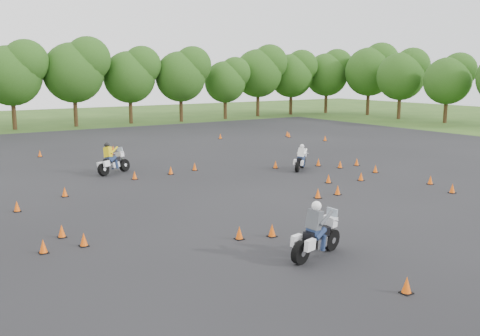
{
  "coord_description": "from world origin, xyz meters",
  "views": [
    {
      "loc": [
        -14.23,
        -17.6,
        5.89
      ],
      "look_at": [
        0.0,
        4.0,
        1.2
      ],
      "focal_mm": 40.0,
      "sensor_mm": 36.0,
      "label": 1
    }
  ],
  "objects": [
    {
      "name": "asphalt_pad",
      "position": [
        0.0,
        6.0,
        0.01
      ],
      "size": [
        62.0,
        62.0,
        0.0
      ],
      "primitive_type": "plane",
      "color": "black",
      "rests_on": "ground"
    },
    {
      "name": "traffic_cones",
      "position": [
        0.36,
        6.03,
        0.23
      ],
      "size": [
        36.29,
        33.01,
        0.45
      ],
      "color": "#E95309",
      "rests_on": "asphalt_pad"
    },
    {
      "name": "rider_yellow",
      "position": [
        -3.48,
        11.95,
        0.94
      ],
      "size": [
        2.5,
        1.71,
        1.87
      ],
      "primitive_type": null,
      "rotation": [
        0.0,
        0.0,
        0.44
      ],
      "color": "gold",
      "rests_on": "ground"
    },
    {
      "name": "rider_white",
      "position": [
        6.28,
        6.95,
        0.81
      ],
      "size": [
        2.03,
        1.78,
        1.6
      ],
      "primitive_type": null,
      "rotation": [
        0.0,
        0.0,
        0.66
      ],
      "color": "white",
      "rests_on": "ground"
    },
    {
      "name": "rider_grey",
      "position": [
        -3.17,
        -5.23,
        0.96
      ],
      "size": [
        2.57,
        1.36,
        1.9
      ],
      "primitive_type": null,
      "rotation": [
        0.0,
        0.0,
        0.26
      ],
      "color": "#484B51",
      "rests_on": "ground"
    },
    {
      "name": "treeline",
      "position": [
        2.88,
        34.37,
        4.54
      ],
      "size": [
        87.11,
        32.22,
        10.16
      ],
      "color": "#244A15",
      "rests_on": "ground"
    },
    {
      "name": "ground",
      "position": [
        0.0,
        0.0,
        0.0
      ],
      "size": [
        140.0,
        140.0,
        0.0
      ],
      "primitive_type": "plane",
      "color": "#2D5119",
      "rests_on": "ground"
    }
  ]
}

